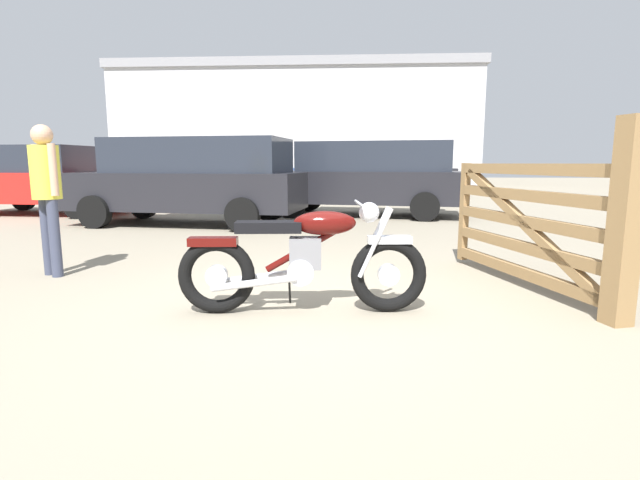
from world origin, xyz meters
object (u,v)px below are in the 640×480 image
Objects in this scene: timber_gate at (543,221)px; silver_sedan_mid at (366,176)px; blue_hatchback_right at (46,180)px; dark_sedan_left at (241,171)px; red_hatchback_near at (405,172)px; white_estate_far at (136,173)px; vintage_motorcycle at (305,260)px; bystander at (46,184)px; pale_sedan_back at (191,179)px.

timber_gate is 7.12m from silver_sedan_mid.
blue_hatchback_right is 8.79m from dark_sedan_left.
red_hatchback_near is at bearing -17.24° from timber_gate.
silver_sedan_mid is at bearing -30.50° from white_estate_far.
bystander is (-2.96, 1.12, 0.57)m from vintage_motorcycle.
vintage_motorcycle is 2.33m from timber_gate.
dark_sedan_left is (-4.98, 8.04, 0.00)m from silver_sedan_mid.
dark_sedan_left is at bearing 99.40° from vintage_motorcycle.
silver_sedan_mid is at bearing -175.38° from blue_hatchback_right.
vintage_motorcycle is 0.44× the size of dark_sedan_left.
blue_hatchback_right is 7.86m from silver_sedan_mid.
pale_sedan_back reaches higher than blue_hatchback_right.
silver_sedan_mid reaches higher than bystander.
vintage_motorcycle is 0.53× the size of red_hatchback_near.
pale_sedan_back is 10.14m from dark_sedan_left.
dark_sedan_left is (-1.39, 14.62, -0.08)m from bystander.
red_hatchback_near reaches higher than silver_sedan_mid.
vintage_motorcycle is 15.24m from red_hatchback_near.
bystander is 7.50m from silver_sedan_mid.
silver_sedan_mid is at bearing 79.24° from vintage_motorcycle.
red_hatchback_near reaches higher than pale_sedan_back.
silver_sedan_mid and white_estate_far have the same top height.
white_estate_far is (-2.37, -4.51, 0.00)m from dark_sedan_left.
blue_hatchback_right is at bearing -102.33° from white_estate_far.
dark_sedan_left is 5.09m from white_estate_far.
white_estate_far is (-8.90, 10.47, 0.24)m from timber_gate.
dark_sedan_left is at bearing -106.38° from blue_hatchback_right.
vintage_motorcycle is 16.34m from dark_sedan_left.
dark_sedan_left reaches higher than blue_hatchback_right.
pale_sedan_back is 1.24× the size of red_hatchback_near.
red_hatchback_near is 0.81× the size of white_estate_far.
timber_gate is at bearing 147.30° from blue_hatchback_right.
pale_sedan_back is (-3.58, -2.00, 0.00)m from silver_sedan_mid.
pale_sedan_back is (-2.94, 5.71, 0.49)m from vintage_motorcycle.
dark_sedan_left is (2.87, 8.30, 0.10)m from blue_hatchback_right.
dark_sedan_left is 0.99× the size of white_estate_far.
pale_sedan_back is at bearing -84.86° from dark_sedan_left.
bystander is 0.34× the size of silver_sedan_mid.
silver_sedan_mid reaches higher than blue_hatchback_right.
red_hatchback_near reaches higher than timber_gate.
white_estate_far is (-6.72, 11.24, 0.49)m from vintage_motorcycle.
red_hatchback_near reaches higher than vintage_motorcycle.
bystander is 0.42× the size of red_hatchback_near.
blue_hatchback_right is 1.09× the size of red_hatchback_near.
silver_sedan_mid is 1.01× the size of white_estate_far.
bystander is 10.79m from white_estate_far.
vintage_motorcycle is 7.75m from silver_sedan_mid.
silver_sedan_mid is (3.60, 6.59, -0.08)m from bystander.
pale_sedan_back reaches higher than timber_gate.
blue_hatchback_right is at bearing 37.61° from timber_gate.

